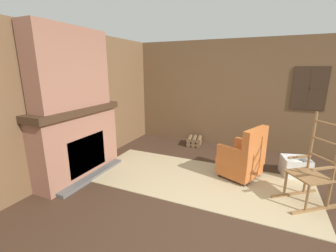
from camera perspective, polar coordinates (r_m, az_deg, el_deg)
ground_plane at (r=3.45m, az=13.10°, el=-19.56°), size 14.00×14.00×0.00m
wood_panel_wall_left at (r=4.35m, az=-24.85°, el=4.90°), size 0.06×6.13×2.57m
wood_panel_wall_back at (r=5.68m, az=19.51°, el=7.42°), size 6.13×0.09×2.57m
fireplace_hearth at (r=4.32m, az=-21.72°, el=-3.91°), size 0.62×1.75×1.26m
chimney_breast at (r=4.13m, az=-23.54°, el=13.26°), size 0.36×1.45×1.30m
area_rug at (r=4.10m, az=7.20°, el=-13.33°), size 3.79×1.61×0.01m
armchair at (r=4.22m, az=18.47°, el=-7.95°), size 0.81×0.85×0.95m
rocking_chair at (r=3.85m, az=32.54°, el=-10.53°), size 0.90×0.84×1.31m
firewood_stack at (r=5.77m, az=6.66°, el=-3.78°), size 0.42×0.46×0.22m
laundry_basket at (r=4.75m, az=29.60°, el=-8.96°), size 0.53×0.49×0.34m
oil_lamp_vase at (r=3.81m, az=-29.73°, el=4.37°), size 0.13×0.13×0.31m
storage_case at (r=4.52m, az=-18.93°, el=6.25°), size 0.15×0.27×0.13m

